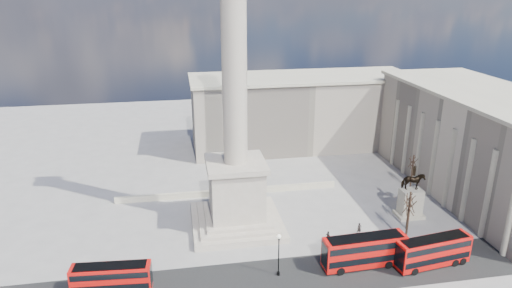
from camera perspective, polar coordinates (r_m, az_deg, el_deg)
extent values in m
plane|color=gray|center=(69.50, -1.86, -12.01)|extent=(180.00, 180.00, 0.00)
cube|color=#242424|center=(62.13, 4.28, -16.30)|extent=(120.00, 9.00, 0.01)
cube|color=#B3A795|center=(73.53, -2.43, -9.67)|extent=(14.00, 14.00, 1.00)
cube|color=#B3A795|center=(73.17, -2.43, -9.16)|extent=(12.00, 12.00, 0.50)
cube|color=#B3A795|center=(72.94, -2.44, -8.81)|extent=(10.00, 10.00, 0.50)
cube|color=#B3A795|center=(71.03, -2.49, -5.79)|extent=(8.00, 8.00, 8.00)
cube|color=#B3A795|center=(69.27, -2.54, -2.49)|extent=(9.00, 9.00, 0.80)
cylinder|color=#AB9F8E|center=(64.83, -2.77, 11.93)|extent=(3.60, 3.60, 34.00)
cube|color=#BCB59C|center=(83.23, -3.44, -6.00)|extent=(40.00, 0.60, 1.10)
cube|color=beige|center=(91.03, 26.34, -0.07)|extent=(18.00, 45.00, 18.00)
cube|color=#BCB59C|center=(88.69, 27.23, 5.60)|extent=(19.00, 46.00, 0.60)
cube|color=beige|center=(106.49, 5.72, 3.94)|extent=(50.00, 16.00, 16.00)
cube|color=#BCB59C|center=(104.60, 5.87, 8.33)|extent=(51.00, 17.00, 0.60)
cube|color=red|center=(60.96, -17.60, -15.69)|extent=(9.74, 2.90, 3.54)
cube|color=black|center=(61.32, -17.54, -16.18)|extent=(9.37, 2.93, 0.79)
cube|color=black|center=(60.44, -17.70, -14.96)|extent=(9.37, 2.93, 0.79)
cube|color=black|center=(59.98, -17.78, -14.28)|extent=(8.77, 2.61, 0.05)
cylinder|color=black|center=(61.36, -14.88, -16.96)|extent=(1.13, 2.37, 0.96)
cylinder|color=black|center=(61.17, -13.77, -16.98)|extent=(1.13, 2.37, 0.96)
cube|color=red|center=(64.34, 13.35, -12.86)|extent=(11.37, 3.09, 4.15)
cube|color=black|center=(64.73, 13.30, -13.42)|extent=(10.92, 3.13, 0.92)
cube|color=black|center=(63.76, 13.43, -12.02)|extent=(10.92, 3.13, 0.92)
cube|color=black|center=(63.26, 13.50, -11.24)|extent=(10.24, 2.78, 0.06)
cylinder|color=black|center=(63.97, 10.11, -14.81)|extent=(1.25, 2.73, 1.13)
cylinder|color=black|center=(66.64, 15.74, -13.76)|extent=(1.25, 2.73, 1.13)
cylinder|color=black|center=(67.23, 16.79, -13.55)|extent=(1.25, 2.73, 1.13)
cube|color=red|center=(67.26, 21.25, -12.37)|extent=(10.75, 3.81, 3.88)
cube|color=black|center=(67.62, 21.18, -12.88)|extent=(10.35, 3.82, 0.86)
cube|color=black|center=(66.75, 21.36, -11.62)|extent=(10.35, 3.82, 0.86)
cube|color=black|center=(66.29, 21.46, -10.92)|extent=(9.68, 3.43, 0.06)
cylinder|color=black|center=(66.24, 18.64, -14.35)|extent=(1.39, 2.63, 1.05)
cylinder|color=black|center=(69.89, 23.02, -13.03)|extent=(1.39, 2.63, 1.05)
cylinder|color=black|center=(70.65, 23.82, -12.78)|extent=(1.39, 2.63, 1.05)
cylinder|color=black|center=(62.33, 2.80, -15.88)|extent=(0.41, 0.41, 0.46)
cylinder|color=black|center=(60.89, 2.84, -13.91)|extent=(0.15, 0.15, 5.58)
cylinder|color=black|center=(59.45, 2.89, -11.74)|extent=(0.28, 0.28, 0.28)
sphere|color=silver|center=(59.29, 2.89, -11.47)|extent=(0.52, 0.52, 0.52)
cube|color=#BCB59C|center=(80.09, 18.55, -8.36)|extent=(4.32, 3.24, 0.54)
cube|color=#BCB59C|center=(79.17, 18.72, -7.01)|extent=(3.45, 2.38, 4.75)
imported|color=black|center=(77.61, 19.02, -4.47)|extent=(3.67, 2.16, 2.91)
cylinder|color=black|center=(76.95, 19.16, -3.27)|extent=(0.54, 0.54, 1.30)
sphere|color=black|center=(76.68, 19.22, -2.75)|extent=(0.39, 0.39, 0.39)
cylinder|color=#332319|center=(70.72, 18.47, -8.98)|extent=(0.30, 0.30, 7.59)
cylinder|color=#332319|center=(74.89, 18.53, -7.88)|extent=(0.29, 0.29, 6.31)
cylinder|color=#332319|center=(88.94, 18.91, -3.37)|extent=(0.29, 0.29, 6.76)
imported|color=black|center=(72.53, 12.79, -10.26)|extent=(0.67, 0.45, 1.80)
imported|color=black|center=(73.68, 22.52, -10.92)|extent=(1.01, 0.92, 1.68)
imported|color=black|center=(69.43, 9.00, -11.41)|extent=(0.85, 1.18, 1.85)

